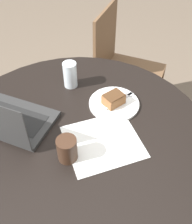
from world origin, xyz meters
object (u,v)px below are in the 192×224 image
(plate, at_px, (114,104))
(laptop, at_px, (8,119))
(chair, at_px, (122,70))
(coffee_glass, at_px, (67,149))

(plate, relative_size, laptop, 0.57)
(chair, bearing_deg, plate, 13.33)
(chair, distance_m, laptop, 1.02)
(chair, bearing_deg, laptop, -12.46)
(chair, height_order, coffee_glass, chair)
(plate, xyz_separation_m, laptop, (0.46, -0.06, 0.03))
(chair, bearing_deg, coffee_glass, 5.20)
(chair, height_order, plate, chair)
(coffee_glass, distance_m, laptop, 0.30)
(coffee_glass, xyz_separation_m, laptop, (0.17, -0.25, -0.01))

